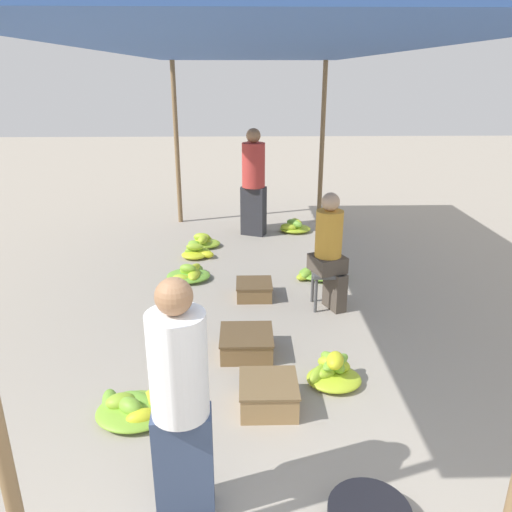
% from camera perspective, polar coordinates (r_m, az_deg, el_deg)
% --- Properties ---
extents(canopy_post_back_left, '(0.08, 0.08, 2.75)m').
position_cam_1_polar(canopy_post_back_left, '(8.93, -9.05, 12.40)').
color(canopy_post_back_left, olive).
rests_on(canopy_post_back_left, ground).
extents(canopy_post_back_right, '(0.08, 0.08, 2.75)m').
position_cam_1_polar(canopy_post_back_right, '(8.96, 7.55, 12.50)').
color(canopy_post_back_right, olive).
rests_on(canopy_post_back_right, ground).
extents(canopy_tarp, '(2.92, 7.25, 0.04)m').
position_cam_1_polar(canopy_tarp, '(5.35, -0.30, 22.52)').
color(canopy_tarp, '#33569E').
rests_on(canopy_tarp, canopy_post_front_left).
extents(vendor_foreground, '(0.36, 0.35, 1.56)m').
position_cam_1_polar(vendor_foreground, '(2.97, -8.65, -15.98)').
color(vendor_foreground, '#384766').
rests_on(vendor_foreground, ground).
extents(stool, '(0.34, 0.34, 0.45)m').
position_cam_1_polar(stool, '(5.73, 8.07, -2.52)').
color(stool, '#4C4C4C').
rests_on(stool, ground).
extents(vendor_seated, '(0.44, 0.44, 1.35)m').
position_cam_1_polar(vendor_seated, '(5.60, 8.45, 0.75)').
color(vendor_seated, '#4C4238').
rests_on(vendor_seated, ground).
extents(banana_pile_left_0, '(0.50, 0.38, 0.22)m').
position_cam_1_polar(banana_pile_left_0, '(7.35, -6.71, 0.38)').
color(banana_pile_left_0, yellow).
rests_on(banana_pile_left_0, ground).
extents(banana_pile_left_1, '(0.53, 0.49, 0.21)m').
position_cam_1_polar(banana_pile_left_1, '(7.81, -6.03, 1.63)').
color(banana_pile_left_1, '#CCD628').
rests_on(banana_pile_left_1, ground).
extents(banana_pile_left_2, '(0.67, 0.53, 0.18)m').
position_cam_1_polar(banana_pile_left_2, '(4.22, -13.62, -16.52)').
color(banana_pile_left_2, yellow).
rests_on(banana_pile_left_2, ground).
extents(banana_pile_left_3, '(0.57, 0.57, 0.22)m').
position_cam_1_polar(banana_pile_left_3, '(6.60, -7.57, -2.06)').
color(banana_pile_left_3, '#B4CC2C').
rests_on(banana_pile_left_3, ground).
extents(banana_pile_right_0, '(0.67, 0.51, 0.21)m').
position_cam_1_polar(banana_pile_right_0, '(6.66, 7.31, -1.85)').
color(banana_pile_right_0, '#7FB735').
rests_on(banana_pile_right_0, ground).
extents(banana_pile_right_1, '(0.53, 0.54, 0.24)m').
position_cam_1_polar(banana_pile_right_1, '(8.51, 4.46, 3.42)').
color(banana_pile_right_1, '#B4CC2C').
rests_on(banana_pile_right_1, ground).
extents(banana_pile_right_2, '(0.50, 0.48, 0.30)m').
position_cam_1_polar(banana_pile_right_2, '(4.51, 8.70, -12.87)').
color(banana_pile_right_2, '#9FC430').
rests_on(banana_pile_right_2, ground).
extents(crate_near, '(0.51, 0.51, 0.21)m').
position_cam_1_polar(crate_near, '(4.87, -1.09, -9.92)').
color(crate_near, brown).
rests_on(crate_near, ground).
extents(crate_mid, '(0.47, 0.47, 0.24)m').
position_cam_1_polar(crate_mid, '(4.16, 1.44, -15.54)').
color(crate_mid, '#9E7A4C').
rests_on(crate_mid, ground).
extents(crate_far, '(0.43, 0.43, 0.20)m').
position_cam_1_polar(crate_far, '(6.01, -0.21, -3.86)').
color(crate_far, brown).
rests_on(crate_far, ground).
extents(shopper_walking_mid, '(0.48, 0.48, 1.74)m').
position_cam_1_polar(shopper_walking_mid, '(8.15, -0.29, 8.56)').
color(shopper_walking_mid, '#2D2D33').
rests_on(shopper_walking_mid, ground).
extents(shopper_walking_far, '(0.43, 0.43, 1.56)m').
position_cam_1_polar(shopper_walking_far, '(8.45, -0.33, 8.35)').
color(shopper_walking_far, '#4C4238').
rests_on(shopper_walking_far, ground).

